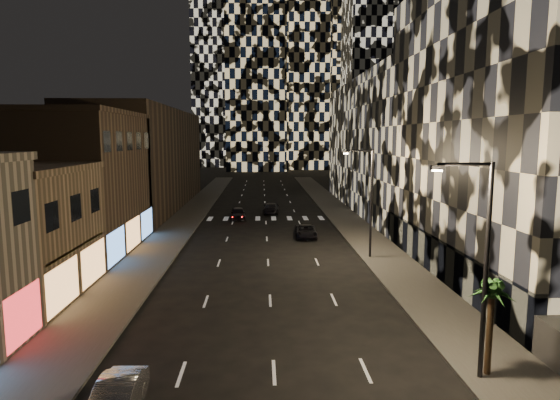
{
  "coord_description": "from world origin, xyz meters",
  "views": [
    {
      "loc": [
        -0.49,
        -8.08,
        10.08
      ],
      "look_at": [
        0.72,
        22.51,
        6.0
      ],
      "focal_mm": 30.0,
      "sensor_mm": 36.0,
      "label": 1
    }
  ],
  "objects": [
    {
      "name": "streetlight_near",
      "position": [
        8.35,
        10.0,
        5.35
      ],
      "size": [
        2.55,
        0.25,
        9.0
      ],
      "color": "black",
      "rests_on": "sidewalk_right"
    },
    {
      "name": "midrise_filler_right",
      "position": [
        20.0,
        57.0,
        9.0
      ],
      "size": [
        16.0,
        40.0,
        18.0
      ],
      "primitive_type": "cube",
      "color": "#232326",
      "rests_on": "ground"
    },
    {
      "name": "sidewalk_left",
      "position": [
        -10.0,
        50.0,
        0.07
      ],
      "size": [
        4.0,
        120.0,
        0.15
      ],
      "primitive_type": "cube",
      "color": "#47443F",
      "rests_on": "ground"
    },
    {
      "name": "sidewalk_right",
      "position": [
        10.0,
        50.0,
        0.07
      ],
      "size": [
        4.0,
        120.0,
        0.15
      ],
      "primitive_type": "cube",
      "color": "#47443F",
      "rests_on": "ground"
    },
    {
      "name": "car_silver_parked",
      "position": [
        -5.8,
        7.9,
        0.68
      ],
      "size": [
        1.44,
        4.14,
        1.36
      ],
      "primitive_type": "imported",
      "rotation": [
        0.0,
        0.0,
        -0.0
      ],
      "color": "#939498",
      "rests_on": "ground"
    },
    {
      "name": "tower_right_mid",
      "position": [
        35.0,
        135.0,
        50.0
      ],
      "size": [
        20.0,
        20.0,
        100.0
      ],
      "primitive_type": "cube",
      "color": "black",
      "rests_on": "ground"
    },
    {
      "name": "retail_brown",
      "position": [
        -17.0,
        33.5,
        6.0
      ],
      "size": [
        10.0,
        15.0,
        12.0
      ],
      "primitive_type": "cube",
      "color": "#4E3C2C",
      "rests_on": "ground"
    },
    {
      "name": "curb_right",
      "position": [
        7.9,
        50.0,
        0.07
      ],
      "size": [
        0.2,
        120.0,
        0.15
      ],
      "primitive_type": "cube",
      "color": "#4C4C47",
      "rests_on": "ground"
    },
    {
      "name": "streetlight_far",
      "position": [
        8.35,
        30.0,
        5.35
      ],
      "size": [
        2.55,
        0.25,
        9.0
      ],
      "color": "black",
      "rests_on": "sidewalk_right"
    },
    {
      "name": "palm_tree",
      "position": [
        9.04,
        10.25,
        3.54
      ],
      "size": [
        2.1,
        2.06,
        4.11
      ],
      "color": "#47331E",
      "rests_on": "sidewalk_right"
    },
    {
      "name": "car_dark_oncoming",
      "position": [
        0.79,
        53.8,
        0.73
      ],
      "size": [
        2.44,
        5.15,
        1.45
      ],
      "primitive_type": "imported",
      "rotation": [
        0.0,
        0.0,
        3.06
      ],
      "color": "black",
      "rests_on": "ground"
    },
    {
      "name": "car_dark_midlane",
      "position": [
        -3.43,
        49.34,
        0.75
      ],
      "size": [
        2.1,
        4.55,
        1.51
      ],
      "primitive_type": "imported",
      "rotation": [
        0.0,
        0.0,
        0.07
      ],
      "color": "black",
      "rests_on": "ground"
    },
    {
      "name": "curb_left",
      "position": [
        -7.9,
        50.0,
        0.07
      ],
      "size": [
        0.2,
        120.0,
        0.15
      ],
      "primitive_type": "cube",
      "color": "#4C4C47",
      "rests_on": "ground"
    },
    {
      "name": "midrise_right",
      "position": [
        20.0,
        24.5,
        11.0
      ],
      "size": [
        16.0,
        25.0,
        22.0
      ],
      "primitive_type": "cube",
      "color": "#232326",
      "rests_on": "ground"
    },
    {
      "name": "tower_center_low",
      "position": [
        -2.0,
        140.0,
        47.5
      ],
      "size": [
        18.0,
        18.0,
        95.0
      ],
      "primitive_type": "cube",
      "color": "black",
      "rests_on": "ground"
    },
    {
      "name": "retail_filler_left",
      "position": [
        -17.0,
        60.0,
        7.0
      ],
      "size": [
        10.0,
        40.0,
        14.0
      ],
      "primitive_type": "cube",
      "color": "#4E3C2C",
      "rests_on": "ground"
    },
    {
      "name": "midrise_base",
      "position": [
        12.3,
        24.5,
        1.5
      ],
      "size": [
        0.6,
        25.0,
        3.0
      ],
      "primitive_type": "cube",
      "color": "#383838",
      "rests_on": "ground"
    },
    {
      "name": "car_dark_rightlane",
      "position": [
        4.0,
        38.41,
        0.63
      ],
      "size": [
        2.27,
        4.6,
        1.26
      ],
      "primitive_type": "imported",
      "rotation": [
        0.0,
        0.0,
        -0.04
      ],
      "color": "black",
      "rests_on": "ground"
    }
  ]
}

